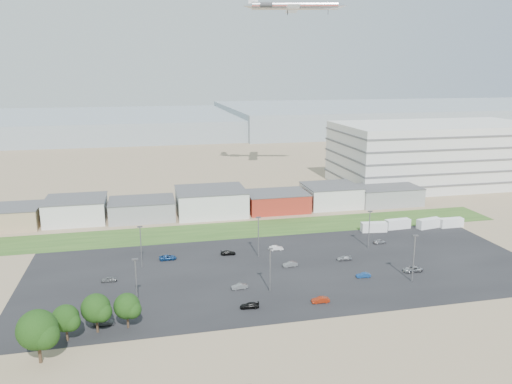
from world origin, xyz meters
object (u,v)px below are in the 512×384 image
object	(u,v)px
parked_car_7	(290,264)
parked_car_11	(276,248)
parked_car_13	(320,300)
parked_car_12	(344,258)
box_trailer_a	(374,227)
parked_car_1	(363,275)
airliner	(295,6)
parked_car_4	(239,286)
parked_car_3	(250,305)
parked_car_8	(379,242)
parked_car_10	(104,322)
parked_car_0	(413,269)
parked_car_5	(109,279)
parked_car_6	(228,253)
parked_car_9	(168,257)

from	to	relation	value
parked_car_7	parked_car_11	bearing A→B (deg)	175.53
parked_car_13	parked_car_12	bearing A→B (deg)	148.91
parked_car_11	parked_car_12	size ratio (longest dim) A/B	0.98
box_trailer_a	parked_car_1	world-z (taller)	box_trailer_a
airliner	parked_car_4	size ratio (longest dim) A/B	11.56
parked_car_7	parked_car_3	bearing A→B (deg)	-42.34
parked_car_4	parked_car_7	distance (m)	17.19
parked_car_4	parked_car_13	size ratio (longest dim) A/B	0.96
parked_car_8	parked_car_10	size ratio (longest dim) A/B	0.83
parked_car_4	parked_car_0	bearing A→B (deg)	85.58
parked_car_5	parked_car_8	distance (m)	70.79
parked_car_4	parked_car_12	size ratio (longest dim) A/B	0.94
airliner	parked_car_12	bearing A→B (deg)	-84.50
parked_car_8	parked_car_6	bearing A→B (deg)	91.63
parked_car_0	parked_car_3	distance (m)	42.04
parked_car_9	parked_car_10	xyz separation A→B (m)	(-13.25, -30.41, -0.00)
parked_car_7	parked_car_9	size ratio (longest dim) A/B	0.84
parked_car_13	parked_car_0	bearing A→B (deg)	113.86
parked_car_0	parked_car_3	xyz separation A→B (m)	(-40.94, -9.54, -0.08)
parked_car_4	parked_car_7	xyz separation A→B (m)	(14.21, 9.67, 0.02)
parked_car_5	parked_car_13	bearing A→B (deg)	69.15
parked_car_7	parked_car_10	bearing A→B (deg)	-70.79
parked_car_3	parked_car_6	world-z (taller)	same
parked_car_1	parked_car_8	world-z (taller)	parked_car_8
parked_car_1	parked_car_12	xyz separation A→B (m)	(-0.14, 10.79, 0.00)
parked_car_0	parked_car_4	distance (m)	41.21
parked_car_1	parked_car_11	distance (m)	25.97
parked_car_7	parked_car_8	size ratio (longest dim) A/B	1.06
parked_car_3	parked_car_8	distance (m)	51.40
parked_car_6	parked_car_9	distance (m)	15.17
parked_car_7	parked_car_8	bearing A→B (deg)	104.21
parked_car_0	parked_car_8	xyz separation A→B (m)	(1.34, 19.68, -0.06)
parked_car_8	parked_car_7	bearing A→B (deg)	112.65
parked_car_8	parked_car_9	xyz separation A→B (m)	(-56.61, 0.63, 0.02)
airliner	parked_car_13	bearing A→B (deg)	-89.97
box_trailer_a	parked_car_4	distance (m)	54.58
airliner	parked_car_3	distance (m)	133.83
parked_car_8	parked_car_12	size ratio (longest dim) A/B	0.91
parked_car_5	box_trailer_a	bearing A→B (deg)	109.80
airliner	parked_car_10	xyz separation A→B (m)	(-68.50, -107.40, -69.41)
parked_car_4	parked_car_13	xyz separation A→B (m)	(14.73, -10.03, 0.02)
airliner	parked_car_3	world-z (taller)	airliner
airliner	parked_car_1	bearing A→B (deg)	-83.51
box_trailer_a	parked_car_5	bearing A→B (deg)	-158.66
box_trailer_a	parked_car_12	bearing A→B (deg)	-125.51
box_trailer_a	parked_car_12	world-z (taller)	box_trailer_a
parked_car_3	parked_car_12	distance (m)	34.46
parked_car_11	parked_car_7	bearing A→B (deg)	-173.33
parked_car_8	parked_car_9	world-z (taller)	parked_car_9
box_trailer_a	airliner	xyz separation A→B (m)	(-4.44, 67.70, 68.61)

